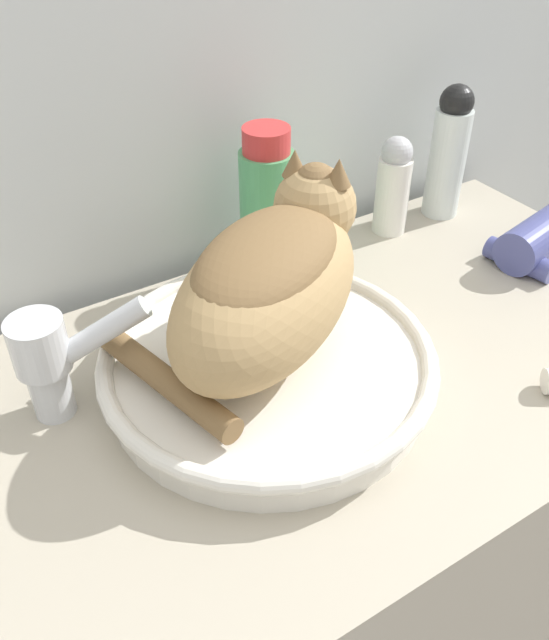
{
  "coord_description": "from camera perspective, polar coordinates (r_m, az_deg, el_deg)",
  "views": [
    {
      "loc": [
        -0.27,
        -0.2,
        1.41
      ],
      "look_at": [
        0.03,
        0.27,
        0.98
      ],
      "focal_mm": 38.0,
      "sensor_mm": 36.0,
      "label": 1
    }
  ],
  "objects": [
    {
      "name": "wall_back",
      "position": [
        0.86,
        -14.33,
        22.3
      ],
      "size": [
        8.0,
        0.05,
        2.4
      ],
      "color": "silver",
      "rests_on": "ground_plane"
    },
    {
      "name": "vanity_counter",
      "position": [
        1.11,
        -1.44,
        -23.37
      ],
      "size": [
        1.23,
        0.54,
        0.88
      ],
      "color": "#B2A893",
      "rests_on": "ground_plane"
    },
    {
      "name": "sink_basin",
      "position": [
        0.76,
        -0.57,
        -3.85
      ],
      "size": [
        0.38,
        0.38,
        0.05
      ],
      "color": "white",
      "rests_on": "vanity_counter"
    },
    {
      "name": "cat",
      "position": [
        0.7,
        -0.33,
        3.46
      ],
      "size": [
        0.33,
        0.28,
        0.18
      ],
      "rotation": [
        0.0,
        0.0,
        0.54
      ],
      "color": "tan",
      "rests_on": "sink_basin"
    },
    {
      "name": "faucet",
      "position": [
        0.73,
        -18.18,
        -3.03
      ],
      "size": [
        0.14,
        0.08,
        0.14
      ],
      "rotation": [
        0.0,
        0.0,
        -0.38
      ],
      "color": "silver",
      "rests_on": "vanity_counter"
    },
    {
      "name": "lotion_bottle_white",
      "position": [
        1.1,
        14.44,
        13.53
      ],
      "size": [
        0.06,
        0.06,
        0.21
      ],
      "color": "silver",
      "rests_on": "vanity_counter"
    },
    {
      "name": "mouthwash_bottle",
      "position": [
        0.91,
        -0.66,
        9.47
      ],
      "size": [
        0.07,
        0.07,
        0.21
      ],
      "color": "#4CA366",
      "rests_on": "vanity_counter"
    },
    {
      "name": "deodorant_stick",
      "position": [
        1.04,
        9.97,
        11.09
      ],
      "size": [
        0.05,
        0.05,
        0.15
      ],
      "color": "white",
      "rests_on": "vanity_counter"
    },
    {
      "name": "hair_dryer",
      "position": [
        1.05,
        21.47,
        6.46
      ],
      "size": [
        0.18,
        0.11,
        0.06
      ],
      "rotation": [
        0.0,
        0.0,
        0.2
      ],
      "color": "#474C8C",
      "rests_on": "vanity_counter"
    }
  ]
}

